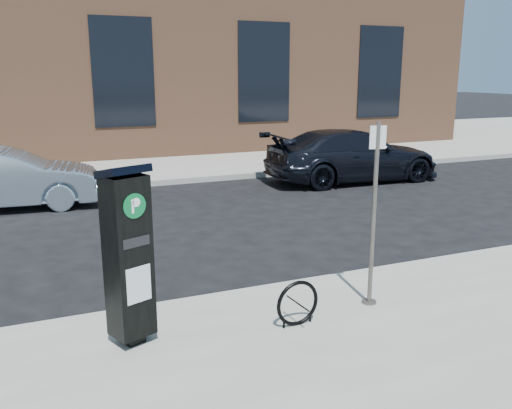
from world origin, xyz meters
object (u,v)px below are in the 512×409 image
parking_kiosk (128,254)px  bike_rack (298,303)px  sign_pole (374,217)px  car_dark (353,155)px  car_silver (4,179)px

parking_kiosk → bike_rack: bearing=-31.6°
parking_kiosk → sign_pole: 2.97m
bike_rack → car_dark: bearing=49.1°
car_dark → parking_kiosk: bearing=136.3°
sign_pole → car_silver: bearing=133.0°
parking_kiosk → sign_pole: sign_pole is taller
parking_kiosk → sign_pole: size_ratio=0.86×
bike_rack → car_dark: 9.63m
car_silver → car_dark: car_dark is taller
sign_pole → car_silver: 9.00m
bike_rack → car_dark: (5.70, 7.75, 0.31)m
bike_rack → car_silver: car_silver is taller
sign_pole → car_dark: bearing=72.5°
bike_rack → car_silver: 8.67m
parking_kiosk → car_silver: parking_kiosk is taller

